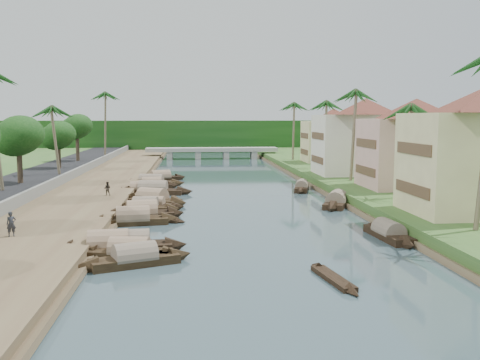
{
  "coord_description": "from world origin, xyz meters",
  "views": [
    {
      "loc": [
        -4.51,
        -42.58,
        8.87
      ],
      "look_at": [
        0.85,
        15.59,
        2.0
      ],
      "focal_mm": 40.0,
      "sensor_mm": 36.0,
      "label": 1
    }
  ],
  "objects": [
    {
      "name": "sampan_9",
      "position": [
        -8.93,
        19.4,
        0.42
      ],
      "size": [
        9.66,
        2.93,
        2.38
      ],
      "rotation": [
        0.0,
        0.0,
        -0.12
      ],
      "color": "black",
      "rests_on": "ground"
    },
    {
      "name": "person_near",
      "position": [
        -16.73,
        -5.63,
        1.66
      ],
      "size": [
        0.74,
        0.64,
        1.71
      ],
      "primitive_type": "imported",
      "rotation": [
        0.0,
        0.0,
        0.45
      ],
      "color": "#282A30",
      "rests_on": "left_bank"
    },
    {
      "name": "building_far",
      "position": [
        18.99,
        28.0,
        6.38
      ],
      "size": [
        15.59,
        15.59,
        10.2
      ],
      "color": "silver",
      "rests_on": "right_bank"
    },
    {
      "name": "road",
      "position": [
        -24.5,
        20.0,
        0.7
      ],
      "size": [
        8.0,
        180.0,
        1.4
      ],
      "primitive_type": "cube",
      "color": "black",
      "rests_on": "ground"
    },
    {
      "name": "palm_2",
      "position": [
        15.0,
        20.65,
        11.7
      ],
      "size": [
        3.2,
        3.2,
        12.32
      ],
      "color": "#6F614A",
      "rests_on": "ground"
    },
    {
      "name": "palm_3",
      "position": [
        16.0,
        37.59,
        10.92
      ],
      "size": [
        3.2,
        3.2,
        11.51
      ],
      "color": "#6F614A",
      "rests_on": "ground"
    },
    {
      "name": "tree_6",
      "position": [
        24.0,
        30.75,
        6.25
      ],
      "size": [
        4.64,
        4.64,
        7.05
      ],
      "color": "#4A3A2A",
      "rests_on": "ground"
    },
    {
      "name": "sampan_7",
      "position": [
        -8.22,
        8.96,
        0.4
      ],
      "size": [
        6.45,
        2.4,
        1.75
      ],
      "rotation": [
        0.0,
        0.0,
        -0.18
      ],
      "color": "black",
      "rests_on": "ground"
    },
    {
      "name": "sampan_8",
      "position": [
        -8.5,
        12.29,
        0.42
      ],
      "size": [
        8.1,
        5.53,
        2.48
      ],
      "rotation": [
        0.0,
        0.0,
        -0.49
      ],
      "color": "black",
      "rests_on": "ground"
    },
    {
      "name": "tree_4",
      "position": [
        -24.0,
        38.43,
        6.1
      ],
      "size": [
        4.65,
        4.65,
        6.69
      ],
      "color": "#4A3A2A",
      "rests_on": "ground"
    },
    {
      "name": "tree_3",
      "position": [
        -24.0,
        20.2,
        6.66
      ],
      "size": [
        5.13,
        5.13,
        7.45
      ],
      "color": "#4A3A2A",
      "rests_on": "ground"
    },
    {
      "name": "retaining_wall",
      "position": [
        -20.2,
        20.0,
        1.35
      ],
      "size": [
        0.4,
        180.0,
        1.1
      ],
      "primitive_type": "cube",
      "color": "slate",
      "rests_on": "left_bank"
    },
    {
      "name": "sampan_0",
      "position": [
        -7.93,
        -10.83,
        0.41
      ],
      "size": [
        7.42,
        4.08,
        1.98
      ],
      "rotation": [
        0.0,
        0.0,
        0.37
      ],
      "color": "black",
      "rests_on": "ground"
    },
    {
      "name": "sampan_5",
      "position": [
        -8.86,
        4.4,
        0.42
      ],
      "size": [
        7.88,
        3.19,
        2.43
      ],
      "rotation": [
        0.0,
        0.0,
        0.17
      ],
      "color": "black",
      "rests_on": "ground"
    },
    {
      "name": "ground",
      "position": [
        0.0,
        0.0,
        0.0
      ],
      "size": [
        220.0,
        220.0,
        0.0
      ],
      "primitive_type": "plane",
      "color": "#35494F",
      "rests_on": "ground"
    },
    {
      "name": "palm_7",
      "position": [
        14.0,
        53.06,
        11.06
      ],
      "size": [
        3.2,
        3.2,
        11.66
      ],
      "color": "#6F614A",
      "rests_on": "ground"
    },
    {
      "name": "sampan_16",
      "position": [
        8.88,
        20.84,
        0.4
      ],
      "size": [
        3.19,
        7.42,
        1.84
      ],
      "rotation": [
        0.0,
        0.0,
        1.31
      ],
      "color": "black",
      "rests_on": "ground"
    },
    {
      "name": "canoe_0",
      "position": [
        3.15,
        -14.85,
        0.1
      ],
      "size": [
        1.8,
        6.13,
        0.8
      ],
      "rotation": [
        0.0,
        0.0,
        1.74
      ],
      "color": "black",
      "rests_on": "ground"
    },
    {
      "name": "sampan_4",
      "position": [
        -9.38,
        1.81,
        0.42
      ],
      "size": [
        8.15,
        2.8,
        2.27
      ],
      "rotation": [
        0.0,
        0.0,
        0.13
      ],
      "color": "black",
      "rests_on": "ground"
    },
    {
      "name": "canoe_1",
      "position": [
        -7.24,
        2.61,
        0.1
      ],
      "size": [
        4.7,
        2.14,
        0.76
      ],
      "rotation": [
        0.0,
        0.0,
        -0.31
      ],
      "color": "black",
      "rests_on": "ground"
    },
    {
      "name": "sampan_10",
      "position": [
        -10.32,
        19.94,
        0.41
      ],
      "size": [
        7.47,
        2.24,
        2.06
      ],
      "rotation": [
        0.0,
        0.0,
        0.09
      ],
      "color": "black",
      "rests_on": "ground"
    },
    {
      "name": "palm_6",
      "position": [
        -22.0,
        29.47,
        9.94
      ],
      "size": [
        3.2,
        3.2,
        10.28
      ],
      "color": "#6F614A",
      "rests_on": "ground"
    },
    {
      "name": "sampan_14",
      "position": [
        9.89,
        -5.27,
        0.41
      ],
      "size": [
        2.06,
        7.9,
        1.93
      ],
      "rotation": [
        0.0,
        0.0,
        1.65
      ],
      "color": "black",
      "rests_on": "ground"
    },
    {
      "name": "treeline",
      "position": [
        0.0,
        100.0,
        4.0
      ],
      "size": [
        120.0,
        14.0,
        8.0
      ],
      "color": "#10380F",
      "rests_on": "ground"
    },
    {
      "name": "sampan_3",
      "position": [
        -8.66,
        -7.33,
        0.41
      ],
      "size": [
        7.97,
        2.12,
        2.14
      ],
      "rotation": [
        0.0,
        0.0,
        0.06
      ],
      "color": "black",
      "rests_on": "ground"
    },
    {
      "name": "sampan_11",
      "position": [
        -9.49,
        24.4,
        0.41
      ],
      "size": [
        7.24,
        2.66,
        2.06
      ],
      "rotation": [
        0.0,
        0.0,
        0.16
      ],
      "color": "black",
      "rests_on": "ground"
    },
    {
      "name": "right_bank",
      "position": [
        19.0,
        20.0,
        0.6
      ],
      "size": [
        16.0,
        180.0,
        1.2
      ],
      "primitive_type": "cube",
      "color": "#2F5522",
      "rests_on": "ground"
    },
    {
      "name": "building_mid",
      "position": [
        19.99,
        14.0,
        6.13
      ],
      "size": [
        14.11,
        14.11,
        9.7
      ],
      "color": "#D9A399",
      "rests_on": "right_bank"
    },
    {
      "name": "tree_5",
      "position": [
        -24.0,
        51.8,
        7.15
      ],
      "size": [
        4.75,
        4.75,
        7.81
      ],
      "color": "#4A3A2A",
      "rests_on": "ground"
    },
    {
      "name": "canoe_2",
      "position": [
        -10.8,
        16.0,
        0.1
      ],
      "size": [
        4.96,
        1.6,
        0.71
      ],
      "rotation": [
        0.0,
        0.0,
        -0.18
      ],
      "color": "black",
      "rests_on": "ground"
    },
    {
      "name": "sampan_6",
      "position": [
        -8.83,
        7.74,
        0.41
      ],
      "size": [
        6.9,
        2.67,
        2.04
      ],
      "rotation": [
        0.0,
        0.0,
        -0.17
      ],
      "color": "black",
      "rests_on": "ground"
    },
    {
      "name": "palm_1",
      "position": [
        16.0,
        6.79,
        9.71
      ],
      "size": [
        3.2,
        3.2,
        10.25
      ],
      "color": "#6F614A",
      "rests_on": "ground"
    },
    {
      "name": "building_distant",
      "position": [
        19.99,
        48.0,
        5.88
      ],
      "size": [
        12.62,
        12.62,
        9.2
      ],
      "color": "beige",
      "rests_on": "right_bank"
    },
    {
      "name": "bridge",
      "position": [
        0.0,
        72.0,
        1.72
      ],
      "size": [
        28.0,
        4.0,
        2.4
      ],
      "color": "gray",
      "rests_on": "ground"
    },
    {
      "name": "sampan_12",
      "position": [
        -9.7,
        27.67,
        0.41
      ],
      "size": [
        9.14,
        2.91,
        2.15
      ],
      "rotation": [
        0.0,
        0.0,
        -0.15
      ],
      "color": "black",
      "rests_on": "ground"
    },
    {
      "name": "sampan_2",
      "position": [
        -8.43,
        -9.14,
        0.41
      ],
      "size": [
        7.35,
        2.56,
        1.94
      ],
      "rotation": [
        0.0,
        0.0,
        -0.16
      ],
      "color": "black",
      "rests_on": "ground"
    },
    {
      "name": "palm_8",
      "position": [
        -20.5,
        59.43,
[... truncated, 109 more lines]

